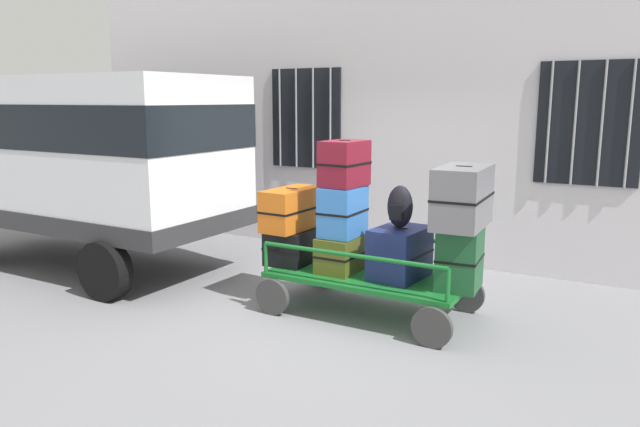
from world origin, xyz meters
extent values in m
plane|color=gray|center=(0.00, 0.00, 0.00)|extent=(40.00, 40.00, 0.00)
cube|color=silver|center=(0.00, 2.50, 2.50)|extent=(12.00, 0.30, 5.00)
cube|color=black|center=(-1.80, 2.33, 2.00)|extent=(1.20, 0.04, 1.50)
cylinder|color=gray|center=(-2.25, 2.29, 2.00)|extent=(0.03, 0.03, 1.50)
cylinder|color=gray|center=(-1.95, 2.29, 2.00)|extent=(0.03, 0.03, 1.50)
cylinder|color=gray|center=(-1.65, 2.29, 2.00)|extent=(0.03, 0.03, 1.50)
cylinder|color=gray|center=(-1.35, 2.29, 2.00)|extent=(0.03, 0.03, 1.50)
cube|color=black|center=(2.20, 2.33, 2.00)|extent=(1.20, 0.04, 1.50)
cylinder|color=gray|center=(1.75, 2.29, 2.00)|extent=(0.03, 0.03, 1.50)
cylinder|color=gray|center=(2.05, 2.29, 2.00)|extent=(0.03, 0.03, 1.50)
cylinder|color=gray|center=(2.35, 2.29, 2.00)|extent=(0.03, 0.03, 1.50)
cylinder|color=gray|center=(2.65, 2.29, 2.00)|extent=(0.03, 0.03, 1.50)
cube|color=silver|center=(-3.83, -0.14, 1.61)|extent=(4.29, 1.92, 1.93)
cube|color=black|center=(-3.83, -0.14, 1.95)|extent=(4.31, 1.94, 0.55)
cube|color=#2D2D30|center=(-3.83, -0.14, 0.77)|extent=(4.33, 1.96, 0.24)
cylinder|color=black|center=(-2.45, -1.10, 0.35)|extent=(0.70, 0.22, 0.70)
cube|color=#146023|center=(0.40, 0.00, 0.42)|extent=(2.11, 1.08, 0.05)
cylinder|color=#383838|center=(1.30, -0.56, 0.20)|extent=(0.40, 0.06, 0.40)
cylinder|color=#383838|center=(1.30, 0.56, 0.20)|extent=(0.40, 0.06, 0.40)
cylinder|color=#383838|center=(-0.49, -0.56, 0.20)|extent=(0.40, 0.06, 0.40)
cylinder|color=#383838|center=(-0.49, 0.56, 0.20)|extent=(0.40, 0.06, 0.40)
cylinder|color=#146023|center=(1.42, -0.50, 0.61)|extent=(0.04, 0.04, 0.32)
cylinder|color=#146023|center=(1.42, 0.50, 0.61)|extent=(0.04, 0.04, 0.32)
cylinder|color=#146023|center=(-0.61, -0.50, 0.61)|extent=(0.04, 0.04, 0.32)
cylinder|color=#146023|center=(-0.61, 0.50, 0.61)|extent=(0.04, 0.04, 0.32)
cylinder|color=#146023|center=(0.40, -0.50, 0.77)|extent=(2.03, 0.04, 0.04)
cylinder|color=#146023|center=(0.40, 0.50, 0.77)|extent=(2.03, 0.04, 0.04)
cube|color=black|center=(-0.57, 0.04, 0.64)|extent=(0.46, 0.73, 0.39)
cube|color=black|center=(-0.57, 0.04, 0.64)|extent=(0.48, 0.74, 0.02)
cube|color=black|center=(-0.57, 0.04, 0.83)|extent=(0.16, 0.03, 0.02)
cube|color=orange|center=(-0.57, -0.03, 1.07)|extent=(0.41, 0.79, 0.46)
cube|color=black|center=(-0.57, -0.03, 1.07)|extent=(0.42, 0.80, 0.02)
cube|color=black|center=(-0.57, -0.03, 1.30)|extent=(0.13, 0.04, 0.02)
cube|color=#4C5119|center=(0.08, -0.03, 0.64)|extent=(0.40, 0.61, 0.38)
cube|color=black|center=(0.08, -0.03, 0.64)|extent=(0.41, 0.62, 0.02)
cube|color=black|center=(0.08, -0.03, 0.82)|extent=(0.14, 0.03, 0.02)
cube|color=#3372C6|center=(0.08, -0.03, 1.10)|extent=(0.37, 0.54, 0.53)
cube|color=black|center=(0.08, -0.03, 1.10)|extent=(0.38, 0.55, 0.02)
cube|color=black|center=(0.08, -0.03, 1.36)|extent=(0.13, 0.03, 0.02)
cube|color=maroon|center=(0.08, 0.00, 1.62)|extent=(0.40, 0.54, 0.48)
cube|color=black|center=(0.08, 0.00, 1.62)|extent=(0.41, 0.55, 0.02)
cube|color=black|center=(0.08, 0.00, 1.86)|extent=(0.13, 0.04, 0.02)
cube|color=navy|center=(0.73, 0.02, 0.71)|extent=(0.52, 0.69, 0.53)
cube|color=black|center=(0.73, 0.02, 0.71)|extent=(0.53, 0.70, 0.02)
cube|color=black|center=(0.73, 0.02, 0.97)|extent=(0.16, 0.04, 0.02)
cube|color=#194C28|center=(1.38, -0.02, 0.76)|extent=(0.43, 0.53, 0.62)
cube|color=black|center=(1.38, -0.02, 0.76)|extent=(0.44, 0.54, 0.02)
cube|color=black|center=(1.38, -0.02, 1.06)|extent=(0.14, 0.04, 0.02)
cube|color=slate|center=(1.38, -0.01, 1.36)|extent=(0.48, 0.86, 0.59)
cube|color=black|center=(1.38, -0.01, 1.36)|extent=(0.49, 0.87, 0.02)
cube|color=black|center=(1.38, -0.01, 1.65)|extent=(0.15, 0.04, 0.02)
ellipsoid|color=black|center=(0.72, 0.01, 1.21)|extent=(0.27, 0.19, 0.44)
cube|color=black|center=(0.72, -0.09, 1.16)|extent=(0.14, 0.06, 0.15)
camera|label=1|loc=(3.04, -5.72, 2.29)|focal=34.00mm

